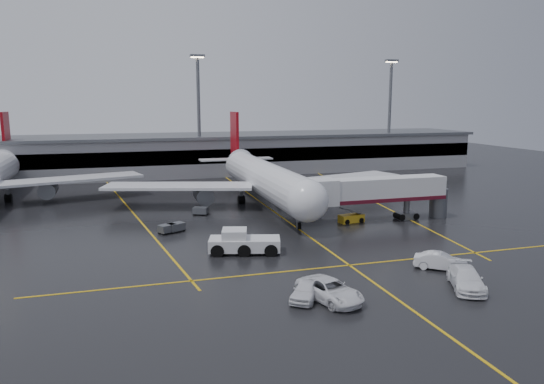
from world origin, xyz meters
name	(u,v)px	position (x,y,z in m)	size (l,w,h in m)	color
ground	(282,217)	(0.00, 0.00, 0.00)	(220.00, 220.00, 0.00)	black
apron_line_centre	(282,217)	(0.00, 0.00, 0.01)	(0.25, 90.00, 0.02)	gold
apron_line_stop	(349,265)	(0.00, -22.00, 0.01)	(60.00, 0.25, 0.02)	gold
apron_line_left	(132,211)	(-20.00, 10.00, 0.01)	(0.25, 70.00, 0.02)	gold
apron_line_right	(366,197)	(18.00, 10.00, 0.01)	(0.25, 70.00, 0.02)	gold
terminal	(218,153)	(0.00, 47.93, 4.32)	(122.00, 19.00, 8.60)	gray
light_mast_mid	(199,108)	(-5.00, 42.00, 14.47)	(3.00, 1.20, 25.45)	#595B60
light_mast_right	(390,108)	(40.00, 42.00, 14.47)	(3.00, 1.20, 25.45)	#595B60
main_airliner	(263,177)	(0.00, 9.70, 4.21)	(48.80, 45.60, 14.10)	silver
jet_bridge	(380,192)	(11.87, -6.00, 3.93)	(19.90, 3.40, 6.05)	silver
pushback_tractor	(243,243)	(-9.11, -14.90, 1.06)	(8.01, 4.92, 2.67)	silver
belt_loader	(351,218)	(8.00, -5.52, 0.53)	(3.62, 2.12, 2.16)	gold
service_van_a	(330,290)	(-5.36, -29.71, 0.87)	(2.88, 6.24, 1.73)	white
service_van_b	(466,278)	(6.94, -30.55, 0.88)	(2.48, 6.10, 1.77)	white
service_van_c	(441,261)	(7.83, -25.63, 0.81)	(1.72, 4.93, 1.62)	silver
service_van_d	(306,290)	(-7.07, -28.87, 0.79)	(1.88, 4.66, 1.59)	white
baggage_cart_a	(176,227)	(-14.98, -3.95, 0.63)	(2.38, 2.15, 1.12)	#595B60
baggage_cart_b	(167,228)	(-16.09, -4.42, 0.63)	(2.38, 2.13, 1.12)	#595B60
baggage_cart_c	(200,211)	(-10.63, 4.64, 0.63)	(2.36, 2.02, 1.12)	#595B60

